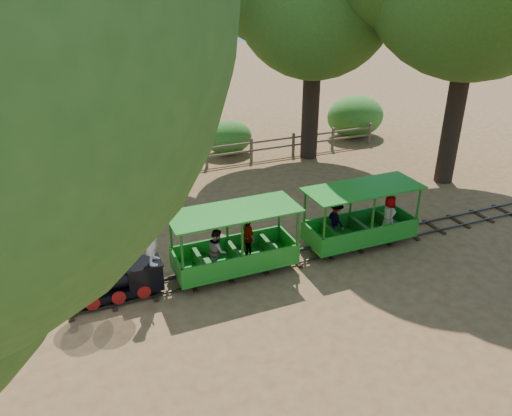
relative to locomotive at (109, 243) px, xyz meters
name	(u,v)px	position (x,y,z in m)	size (l,w,h in m)	color
ground	(261,267)	(3.89, -0.06, -1.57)	(90.00, 90.00, 0.00)	olive
track	(261,265)	(3.89, -0.06, -1.50)	(22.00, 1.00, 0.10)	#3F3D3A
locomotive	(109,243)	(0.00, 0.00, 0.00)	(2.50, 1.12, 2.75)	black
carriage_front	(233,249)	(3.10, -0.08, -0.81)	(3.39, 1.39, 1.76)	#1D7E1B
carriage_rear	(360,222)	(7.06, -0.06, -0.81)	(3.39, 1.39, 1.76)	#1D7E1B
fence	(183,157)	(3.89, 7.94, -0.99)	(18.10, 0.10, 1.00)	brown
shrub_west	(50,155)	(-1.05, 9.24, -0.67)	(2.60, 2.00, 1.80)	#2D6B1E
shrub_mid_w	(126,146)	(1.88, 9.24, -0.68)	(2.57, 1.98, 1.78)	#2D6B1E
shrub_mid_e	(228,137)	(6.32, 9.24, -0.83)	(2.14, 1.65, 1.48)	#2D6B1E
shrub_east	(355,116)	(12.89, 9.24, -0.57)	(2.88, 2.21, 1.99)	#2D6B1E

